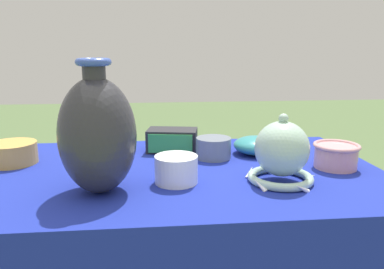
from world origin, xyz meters
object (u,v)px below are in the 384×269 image
at_px(bowl_shallow_teal, 256,145).
at_px(pot_squat_ochre, 12,153).
at_px(pot_squat_porcelain, 176,169).
at_px(vase_tall_bulbous, 98,134).
at_px(vase_dome_bell, 282,154).
at_px(cup_wide_rose, 336,155).
at_px(mosaic_tile_box, 172,140).
at_px(pot_squat_slate, 213,148).

bearing_deg(bowl_shallow_teal, pot_squat_ochre, -177.65).
bearing_deg(pot_squat_porcelain, vase_tall_bulbous, -166.22).
bearing_deg(pot_squat_ochre, pot_squat_porcelain, -23.96).
relative_size(vase_dome_bell, bowl_shallow_teal, 1.26).
bearing_deg(vase_dome_bell, pot_squat_ochre, 162.61).
bearing_deg(cup_wide_rose, bowl_shallow_teal, 138.54).
relative_size(bowl_shallow_teal, cup_wide_rose, 1.12).
distance_m(mosaic_tile_box, cup_wide_rose, 0.53).
height_order(pot_squat_ochre, pot_squat_porcelain, pot_squat_porcelain).
bearing_deg(cup_wide_rose, vase_dome_bell, -153.49).
distance_m(cup_wide_rose, pot_squat_porcelain, 0.48).
distance_m(vase_dome_bell, bowl_shallow_teal, 0.28).
xyz_separation_m(vase_tall_bulbous, cup_wide_rose, (0.66, 0.13, -0.10)).
xyz_separation_m(vase_dome_bell, mosaic_tile_box, (-0.27, 0.33, -0.04)).
xyz_separation_m(vase_dome_bell, pot_squat_ochre, (-0.77, 0.24, -0.04)).
xyz_separation_m(vase_tall_bulbous, pot_squat_slate, (0.32, 0.26, -0.11)).
relative_size(vase_dome_bell, cup_wide_rose, 1.41).
height_order(bowl_shallow_teal, cup_wide_rose, cup_wide_rose).
relative_size(cup_wide_rose, pot_squat_porcelain, 1.18).
bearing_deg(vase_tall_bulbous, pot_squat_porcelain, 13.78).
xyz_separation_m(mosaic_tile_box, pot_squat_porcelain, (-0.00, -0.31, -0.00)).
bearing_deg(mosaic_tile_box, vase_tall_bulbous, -108.22).
relative_size(vase_dome_bell, pot_squat_porcelain, 1.67).
height_order(bowl_shallow_teal, pot_squat_porcelain, pot_squat_porcelain).
xyz_separation_m(bowl_shallow_teal, pot_squat_slate, (-0.15, -0.03, 0.00)).
height_order(vase_tall_bulbous, bowl_shallow_teal, vase_tall_bulbous).
xyz_separation_m(pot_squat_ochre, cup_wide_rose, (0.97, -0.14, 0.01)).
bearing_deg(vase_tall_bulbous, mosaic_tile_box, 61.60).
bearing_deg(pot_squat_slate, vase_tall_bulbous, -140.79).
height_order(vase_dome_bell, pot_squat_slate, vase_dome_bell).
bearing_deg(pot_squat_porcelain, pot_squat_ochre, 156.04).
bearing_deg(pot_squat_ochre, vase_tall_bulbous, -41.31).
distance_m(vase_tall_bulbous, mosaic_tile_box, 0.42).
bearing_deg(pot_squat_slate, cup_wide_rose, -21.84).
xyz_separation_m(bowl_shallow_teal, pot_squat_porcelain, (-0.28, -0.25, 0.01)).
height_order(mosaic_tile_box, pot_squat_slate, mosaic_tile_box).
height_order(vase_tall_bulbous, mosaic_tile_box, vase_tall_bulbous).
relative_size(bowl_shallow_teal, pot_squat_slate, 1.34).
bearing_deg(pot_squat_ochre, cup_wide_rose, -8.21).
relative_size(vase_tall_bulbous, mosaic_tile_box, 1.78).
bearing_deg(pot_squat_ochre, mosaic_tile_box, 10.74).
xyz_separation_m(cup_wide_rose, pot_squat_slate, (-0.34, 0.14, -0.01)).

